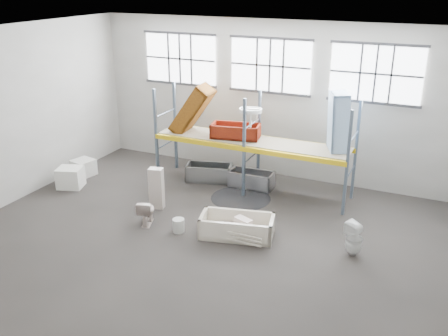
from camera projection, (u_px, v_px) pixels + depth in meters
The scene contains 33 objects.
floor at pixel (199, 241), 12.61m from camera, with size 12.00×10.00×0.10m, color #423C38.
ceiling at pixel (195, 34), 10.74m from camera, with size 12.00×10.00×0.10m, color silver.
wall_back at pixel (270, 100), 15.95m from camera, with size 12.00×0.10×5.00m, color #A19D95.
wall_front at pixel (41, 245), 7.40m from camera, with size 12.00×0.10×5.00m, color #B0ACA2.
wall_left at pixel (7, 117), 14.03m from camera, with size 0.10×10.00×5.00m, color #A6A299.
window_left at pixel (180, 59), 16.70m from camera, with size 2.60×0.04×1.60m, color white.
window_mid at pixel (270, 66), 15.45m from camera, with size 2.60×0.04×1.60m, color white.
window_right at pixel (376, 74), 14.21m from camera, with size 2.60×0.04×1.60m, color white.
rack_upright_la at pixel (156, 136), 15.66m from camera, with size 0.08×0.08×3.00m, color slate.
rack_upright_lb at pixel (175, 126), 16.68m from camera, with size 0.08×0.08×3.00m, color slate.
rack_upright_ma at pixel (244, 149), 14.49m from camera, with size 0.08×0.08×3.00m, color slate.
rack_upright_mb at pixel (259, 137), 15.51m from camera, with size 0.08×0.08×3.00m, color slate.
rack_upright_ra at pixel (347, 164), 13.33m from camera, with size 0.08×0.08×3.00m, color slate.
rack_upright_rb at pixel (356, 151), 14.34m from camera, with size 0.08×0.08×3.00m, color slate.
rack_beam_front at pixel (244, 149), 14.49m from camera, with size 6.00×0.10×0.14m, color yellow.
rack_beam_back at pixel (259, 137), 15.51m from camera, with size 6.00×0.10×0.14m, color yellow.
shelf_deck at pixel (252, 140), 14.97m from camera, with size 5.90×1.10×0.03m, color gray.
wet_patch at pixel (241, 198), 14.87m from camera, with size 1.80×1.80×0.00m, color black.
bathtub_beige at pixel (237, 226), 12.65m from camera, with size 1.86×0.88×0.55m, color beige, non-canonical shape.
cistern_spare at pixel (243, 226), 12.63m from camera, with size 0.46×0.22×0.44m, color silver.
sink_in_tub at pixel (228, 226), 12.88m from camera, with size 0.40×0.40×0.14m, color beige.
toilet_beige at pixel (147, 212), 13.25m from camera, with size 0.39×0.69×0.71m, color beige.
cistern_tall at pixel (157, 188), 14.06m from camera, with size 0.39×0.25×1.21m, color #C2B1A6.
toilet_white at pixel (354, 239), 11.73m from camera, with size 0.39×0.40×0.86m, color white.
steel_tub_left at pixel (209, 172), 16.10m from camera, with size 1.45×0.68×0.53m, color #A1A6AA, non-canonical shape.
steel_tub_right at pixel (251, 179), 15.60m from camera, with size 1.38×0.64×0.50m, color #B8BAC1, non-canonical shape.
rust_tub_flat at pixel (235, 131), 15.08m from camera, with size 1.47×0.69×0.41m, color maroon, non-canonical shape.
rust_tub_tilted at pixel (192, 110), 15.51m from camera, with size 1.72×0.80×0.48m, color #87510F, non-canonical shape.
sink_on_shelf at pixel (250, 126), 14.55m from camera, with size 0.66×0.51×0.59m, color white.
blue_tub_upright at pixel (338, 123), 13.86m from camera, with size 1.68×0.79×0.47m, color #9BBEE5, non-canonical shape.
bucket at pixel (179, 225), 12.88m from camera, with size 0.31×0.31×0.36m, color beige.
carton_near at pixel (70, 177), 15.56m from camera, with size 0.74×0.64×0.64m, color white.
carton_far at pixel (84, 167), 16.50m from camera, with size 0.64×0.64×0.53m, color silver.
Camera 1 is at (5.19, -9.79, 6.27)m, focal length 39.87 mm.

